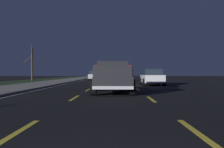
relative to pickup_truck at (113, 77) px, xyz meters
name	(u,v)px	position (x,y,z in m)	size (l,w,h in m)	color
ground	(114,83)	(13.58, 0.00, -0.91)	(144.00, 144.00, 0.00)	black
sidewalk_shoulder	(49,83)	(13.58, 7.45, -0.85)	(108.00, 4.00, 0.12)	gray
grass_verge	(6,83)	(13.58, 12.45, -0.91)	(108.00, 6.00, 0.01)	#1E3819
lane_markings	(90,82)	(16.28, 3.09, -0.91)	(108.00, 7.04, 0.01)	yellow
pickup_truck	(113,77)	(0.00, 0.00, 0.00)	(5.45, 2.33, 1.87)	#232328
sedan_silver	(95,75)	(26.29, 3.26, -0.13)	(4.41, 2.04, 1.54)	#B2B5BA
sedan_white	(152,77)	(8.93, -3.66, -0.13)	(4.41, 2.04, 1.54)	silver
bare_tree_far	(32,63)	(24.06, 12.97, 1.84)	(1.99, 1.73, 5.64)	#423323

